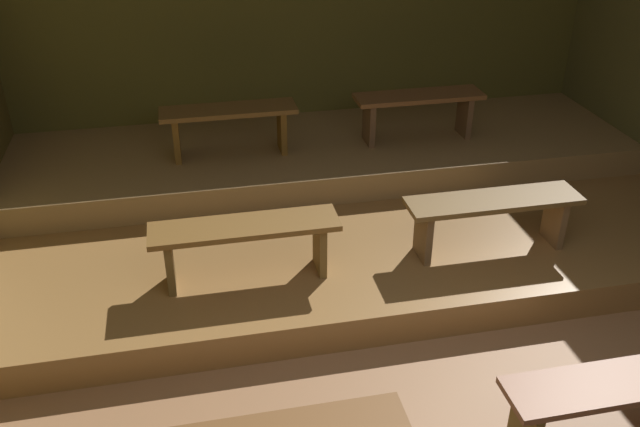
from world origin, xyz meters
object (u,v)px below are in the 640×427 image
(bench_lower_right, at_px, (492,211))
(bench_middle_right, at_px, (418,106))
(bench_lower_left, at_px, (245,237))
(bench_floor_right, at_px, (632,391))
(bench_middle_left, at_px, (229,120))

(bench_lower_right, xyz_separation_m, bench_middle_right, (-0.05, 1.51, 0.23))
(bench_lower_left, relative_size, bench_lower_right, 1.00)
(bench_lower_left, height_order, bench_middle_right, bench_middle_right)
(bench_floor_right, bearing_deg, bench_middle_right, 92.73)
(bench_floor_right, distance_m, bench_lower_left, 2.45)
(bench_middle_left, bearing_deg, bench_lower_left, -91.71)
(bench_lower_left, height_order, bench_lower_right, same)
(bench_floor_right, xyz_separation_m, bench_middle_right, (-0.15, 3.10, 0.47))
(bench_lower_left, bearing_deg, bench_middle_right, 41.60)
(bench_lower_right, height_order, bench_middle_right, bench_middle_right)
(bench_floor_right, relative_size, bench_middle_left, 1.25)
(bench_middle_left, height_order, bench_middle_right, same)
(bench_lower_right, relative_size, bench_middle_left, 1.10)
(bench_lower_left, xyz_separation_m, bench_middle_left, (0.05, 1.51, 0.23))
(bench_floor_right, relative_size, bench_middle_right, 1.25)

